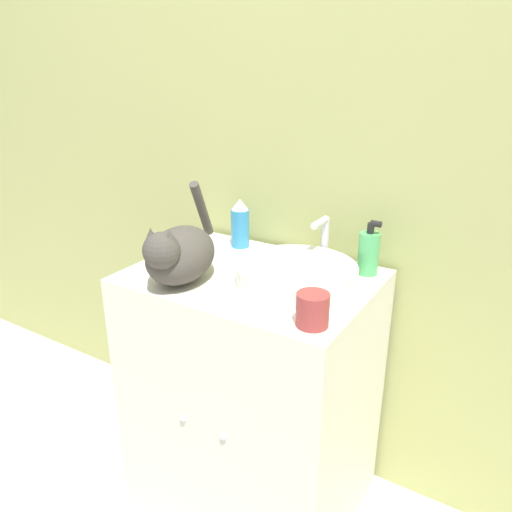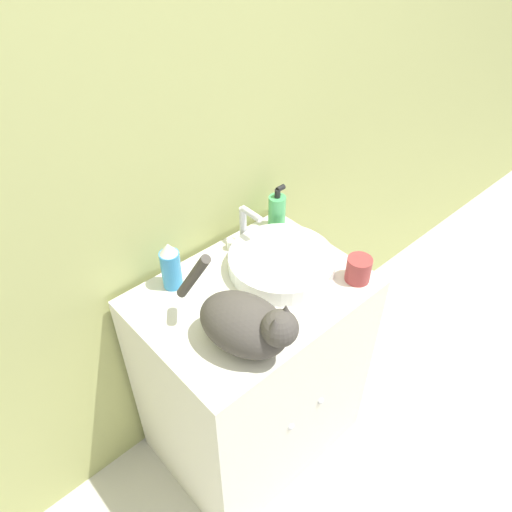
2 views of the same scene
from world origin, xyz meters
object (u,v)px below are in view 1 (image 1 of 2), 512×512
soap_bottle (369,252)px  spray_bottle (240,224)px  cup (313,310)px  cat (179,253)px

soap_bottle → spray_bottle: (-0.44, -0.00, 0.01)m
soap_bottle → cup: size_ratio=1.99×
spray_bottle → cup: (0.44, -0.36, -0.04)m
cup → spray_bottle: bearing=140.4°
soap_bottle → cup: soap_bottle is taller
spray_bottle → cat: bearing=-87.6°
cat → soap_bottle: size_ratio=2.36×
soap_bottle → cup: bearing=-90.4°
spray_bottle → cup: spray_bottle is taller
cat → spray_bottle: cat is taller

